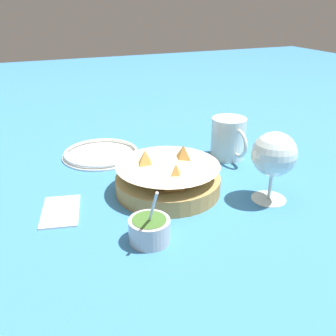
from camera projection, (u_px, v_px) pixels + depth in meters
name	position (u px, v px, depth m)	size (l,w,h in m)	color
ground_plane	(169.00, 186.00, 0.84)	(4.00, 4.00, 0.00)	teal
food_basket	(168.00, 178.00, 0.80)	(0.23, 0.23, 0.09)	#B2894C
sauce_cup	(149.00, 229.00, 0.64)	(0.08, 0.07, 0.12)	#B7B7BC
wine_glass	(274.00, 156.00, 0.74)	(0.09, 0.09, 0.15)	silver
beer_mug	(228.00, 140.00, 0.97)	(0.13, 0.09, 0.11)	silver
side_plate	(101.00, 153.00, 1.00)	(0.20, 0.20, 0.01)	white
napkin	(61.00, 210.00, 0.74)	(0.13, 0.10, 0.01)	white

